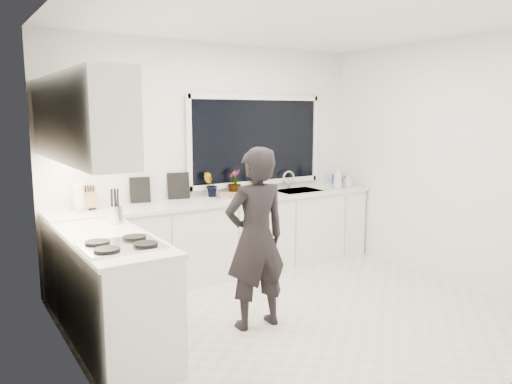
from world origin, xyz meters
TOP-DOWN VIEW (x-y plane):
  - floor at (0.00, 0.00)m, footprint 4.00×3.50m
  - wall_back at (0.00, 1.76)m, footprint 4.00×0.02m
  - wall_left at (-2.01, 0.00)m, footprint 0.02×3.50m
  - wall_right at (2.01, 0.00)m, footprint 0.02×3.50m
  - ceiling at (0.00, 0.00)m, footprint 4.00×3.50m
  - window at (0.60, 1.73)m, footprint 1.80×0.02m
  - base_cabinets_back at (0.00, 1.45)m, footprint 3.92×0.58m
  - base_cabinets_left at (-1.67, 0.35)m, footprint 0.58×1.60m
  - countertop_back at (0.00, 1.44)m, footprint 3.94×0.62m
  - countertop_left at (-1.67, 0.35)m, footprint 0.62×1.60m
  - upper_cabinets at (-1.79, 0.70)m, footprint 0.34×2.10m
  - sink at (1.05, 1.45)m, footprint 0.58×0.42m
  - faucet at (1.05, 1.65)m, footprint 0.03×0.03m
  - stovetop at (-1.69, -0.00)m, footprint 0.56×0.48m
  - person at (-0.49, 0.05)m, footprint 0.61×0.42m
  - pizza_tray at (0.15, 1.42)m, footprint 0.60×0.51m
  - pizza at (0.15, 1.42)m, footprint 0.54×0.45m
  - watering_can at (1.85, 1.61)m, footprint 0.18×0.18m
  - paper_towel_roll at (-1.62, 1.55)m, footprint 0.14×0.14m
  - knife_block at (-1.51, 1.59)m, footprint 0.13×0.10m
  - utensil_crock at (-1.49, 0.80)m, footprint 0.17×0.17m
  - picture_frame_large at (-0.94, 1.69)m, footprint 0.22×0.08m
  - picture_frame_small at (-0.48, 1.69)m, footprint 0.25×0.08m
  - herb_plants at (0.19, 1.61)m, footprint 0.76×0.19m
  - soap_bottles at (1.62, 1.30)m, footprint 0.27×0.12m

SIDE VIEW (x-z plane):
  - floor at x=0.00m, z-range -0.02..0.00m
  - base_cabinets_back at x=0.00m, z-range 0.00..0.88m
  - base_cabinets_left at x=-1.67m, z-range 0.00..0.88m
  - person at x=-0.49m, z-range 0.00..1.61m
  - sink at x=1.05m, z-range 0.80..0.94m
  - countertop_back at x=0.00m, z-range 0.88..0.92m
  - countertop_left at x=-1.67m, z-range 0.88..0.92m
  - stovetop at x=-1.69m, z-range 0.92..0.95m
  - pizza_tray at x=0.15m, z-range 0.92..0.95m
  - pizza at x=0.15m, z-range 0.95..0.96m
  - watering_can at x=1.85m, z-range 0.92..1.05m
  - utensil_crock at x=-1.49m, z-range 0.92..1.08m
  - faucet at x=1.05m, z-range 0.92..1.14m
  - knife_block at x=-1.51m, z-range 0.92..1.14m
  - paper_towel_roll at x=-1.62m, z-range 0.92..1.18m
  - soap_bottles at x=1.62m, z-range 0.91..1.20m
  - picture_frame_large at x=-0.94m, z-range 0.92..1.20m
  - herb_plants at x=0.19m, z-range 0.92..1.22m
  - picture_frame_small at x=-0.48m, z-range 0.92..1.22m
  - wall_back at x=0.00m, z-range 0.00..2.70m
  - wall_left at x=-2.01m, z-range 0.00..2.70m
  - wall_right at x=2.01m, z-range 0.00..2.70m
  - window at x=0.60m, z-range 1.05..2.05m
  - upper_cabinets at x=-1.79m, z-range 1.50..2.20m
  - ceiling at x=0.00m, z-range 2.70..2.72m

